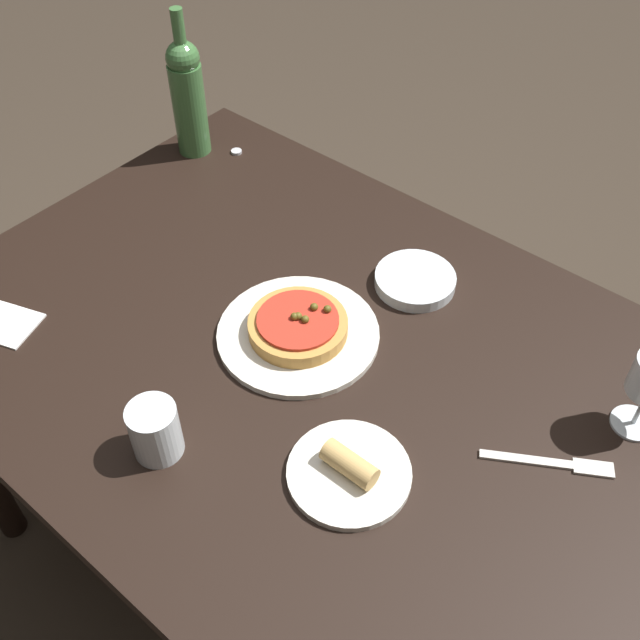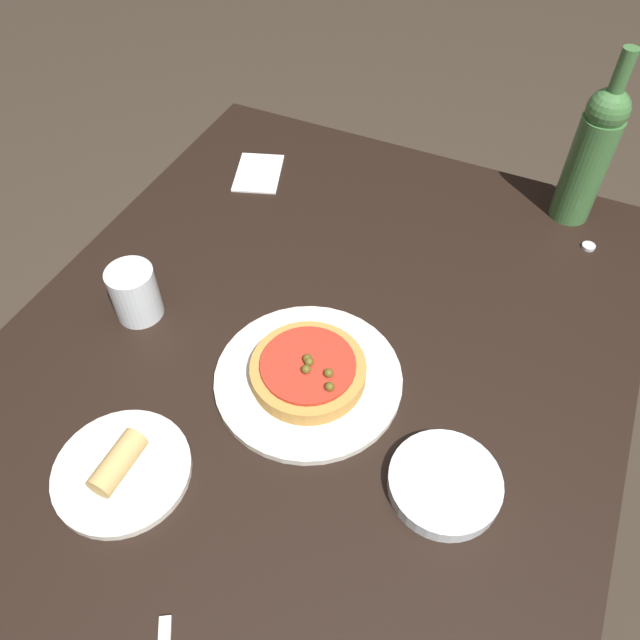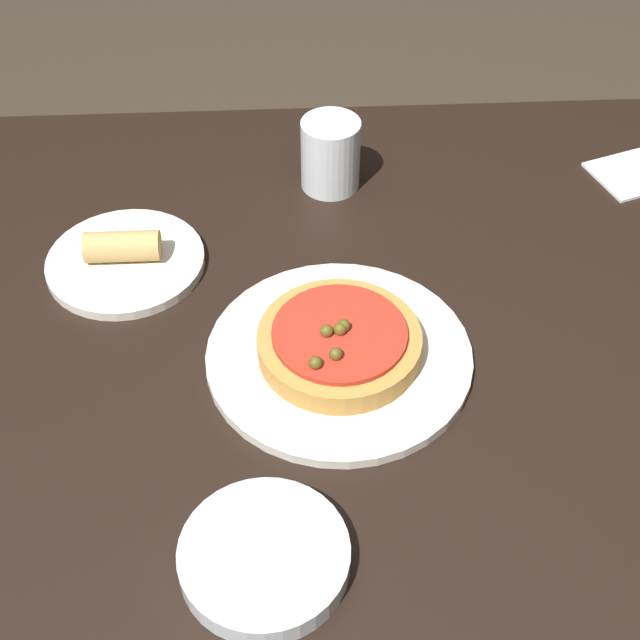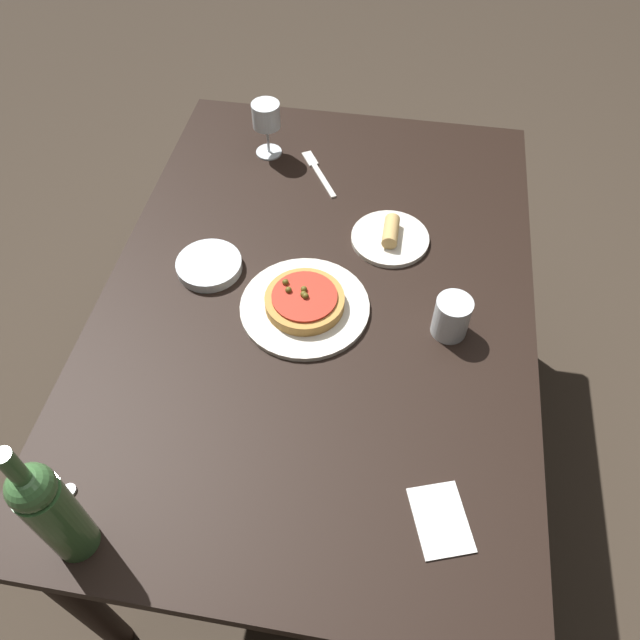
# 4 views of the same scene
# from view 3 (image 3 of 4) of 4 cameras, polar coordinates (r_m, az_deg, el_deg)

# --- Properties ---
(dining_table) EXTENTS (1.37, 0.95, 0.74)m
(dining_table) POSITION_cam_3_polar(r_m,az_deg,el_deg) (1.02, -1.61, -5.04)
(dining_table) COLOR black
(dining_table) RESTS_ON ground_plane
(dinner_plate) EXTENTS (0.28, 0.28, 0.01)m
(dinner_plate) POSITION_cam_3_polar(r_m,az_deg,el_deg) (0.94, 1.52, -2.31)
(dinner_plate) COLOR silver
(dinner_plate) RESTS_ON dining_table
(pizza) EXTENTS (0.17, 0.17, 0.04)m
(pizza) POSITION_cam_3_polar(r_m,az_deg,el_deg) (0.92, 1.54, -1.42)
(pizza) COLOR #BC843D
(pizza) RESTS_ON dinner_plate
(water_cup) EXTENTS (0.08, 0.08, 0.09)m
(water_cup) POSITION_cam_3_polar(r_m,az_deg,el_deg) (1.15, 0.93, 10.56)
(water_cup) COLOR silver
(water_cup) RESTS_ON dining_table
(side_bowl) EXTENTS (0.15, 0.15, 0.02)m
(side_bowl) POSITION_cam_3_polar(r_m,az_deg,el_deg) (0.79, -3.22, -14.90)
(side_bowl) COLOR silver
(side_bowl) RESTS_ON dining_table
(side_plate) EXTENTS (0.18, 0.18, 0.05)m
(side_plate) POSITION_cam_3_polar(r_m,az_deg,el_deg) (1.06, -12.11, 3.86)
(side_plate) COLOR silver
(side_plate) RESTS_ON dining_table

